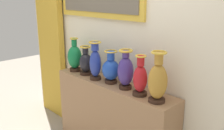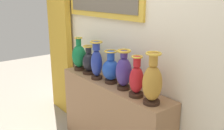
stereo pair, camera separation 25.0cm
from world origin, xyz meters
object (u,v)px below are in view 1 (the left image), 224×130
Objects in this scene: vase_ochre at (158,81)px; vase_sapphire at (111,69)px; vase_crimson at (140,79)px; vase_onyx at (86,62)px; vase_indigo at (125,71)px; vase_cobalt at (95,62)px; vase_emerald at (75,57)px.

vase_sapphire is at bearing 175.86° from vase_ochre.
vase_crimson reaches higher than vase_sapphire.
vase_sapphire is 0.91× the size of vase_crimson.
vase_sapphire reaches higher than vase_onyx.
vase_sapphire is at bearing 176.39° from vase_indigo.
vase_cobalt is 1.11× the size of vase_crimson.
vase_emerald is at bearing 178.92° from vase_ochre.
vase_onyx is at bearing 179.28° from vase_indigo.
vase_cobalt is 0.79m from vase_ochre.
vase_ochre reaches higher than vase_cobalt.
vase_sapphire is (0.19, 0.05, -0.04)m from vase_cobalt.
vase_ochre reaches higher than vase_sapphire.
vase_indigo reaches higher than vase_sapphire.
vase_indigo is at bearing 175.56° from vase_ochre.
vase_cobalt is 1.06× the size of vase_indigo.
vase_onyx is at bearing 169.50° from vase_cobalt.
vase_sapphire is at bearing 13.50° from vase_cobalt.
vase_indigo is 0.39m from vase_ochre.
vase_emerald is 0.96× the size of vase_cobalt.
vase_ochre reaches higher than vase_onyx.
vase_emerald reaches higher than vase_sapphire.
vase_emerald is 0.40m from vase_cobalt.
vase_ochre is at bearing -1.08° from vase_emerald.
vase_onyx is 0.79× the size of vase_cobalt.
vase_crimson is (0.60, 0.01, -0.03)m from vase_cobalt.
vase_onyx is at bearing 177.83° from vase_ochre.
vase_crimson is at bearing -2.26° from vase_onyx.
vase_cobalt is at bearing -166.50° from vase_sapphire.
vase_sapphire is at bearing 2.09° from vase_emerald.
vase_sapphire is 0.61m from vase_ochre.
vase_cobalt reaches higher than vase_crimson.
vase_emerald is at bearing -175.22° from vase_onyx.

